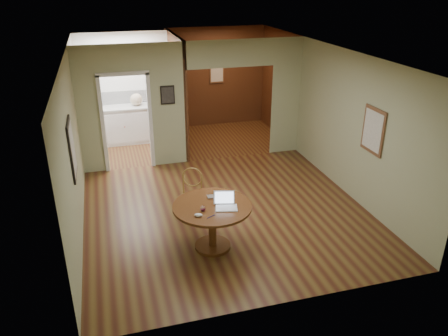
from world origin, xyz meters
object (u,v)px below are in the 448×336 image
object	(u,v)px
open_laptop	(225,203)
closed_laptop	(217,197)
dining_table	(212,216)
chair	(192,191)

from	to	relation	value
open_laptop	closed_laptop	bearing A→B (deg)	113.17
dining_table	open_laptop	distance (m)	0.33
dining_table	chair	bearing A→B (deg)	96.43
dining_table	open_laptop	size ratio (longest dim) A/B	3.33
chair	closed_laptop	bearing A→B (deg)	-51.40
dining_table	open_laptop	bearing A→B (deg)	-27.16
dining_table	open_laptop	world-z (taller)	open_laptop
chair	open_laptop	world-z (taller)	open_laptop
chair	open_laptop	size ratio (longest dim) A/B	2.56
dining_table	open_laptop	xyz separation A→B (m)	(0.18, -0.09, 0.26)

